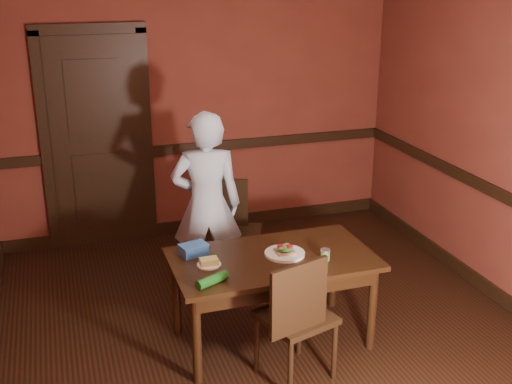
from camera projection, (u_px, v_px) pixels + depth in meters
floor at (270, 339)px, 4.80m from camera, size 4.00×4.50×0.01m
wall_back at (197, 103)px, 6.37m from camera, size 4.00×0.02×2.70m
wall_front at (475, 340)px, 2.33m from camera, size 4.00×0.02×2.70m
dado_back at (199, 147)px, 6.51m from camera, size 4.00×0.03×0.10m
dado_right at (508, 198)px, 5.07m from camera, size 0.03×4.50×0.10m
baseboard_back at (201, 224)px, 6.79m from camera, size 4.00×0.03×0.12m
baseboard_right at (495, 293)px, 5.35m from camera, size 0.03×4.50×0.12m
door at (97, 137)px, 6.14m from camera, size 1.05×0.07×2.20m
dining_table at (272, 299)px, 4.68m from camera, size 1.46×0.83×0.68m
chair_far at (238, 231)px, 5.64m from camera, size 0.52×0.52×0.87m
chair_near at (296, 315)px, 4.23m from camera, size 0.54×0.54×0.93m
person at (207, 205)px, 5.24m from camera, size 0.63×0.48×1.58m
sandwich_plate at (285, 252)px, 4.60m from camera, size 0.29×0.29×0.07m
sauce_jar at (325, 255)px, 4.51m from camera, size 0.07×0.07×0.08m
cheese_saucer at (209, 263)px, 4.43m from camera, size 0.17×0.17×0.05m
food_tub at (194, 249)px, 4.59m from camera, size 0.22×0.18×0.08m
wrapped_veg at (212, 280)px, 4.16m from camera, size 0.24×0.16×0.07m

